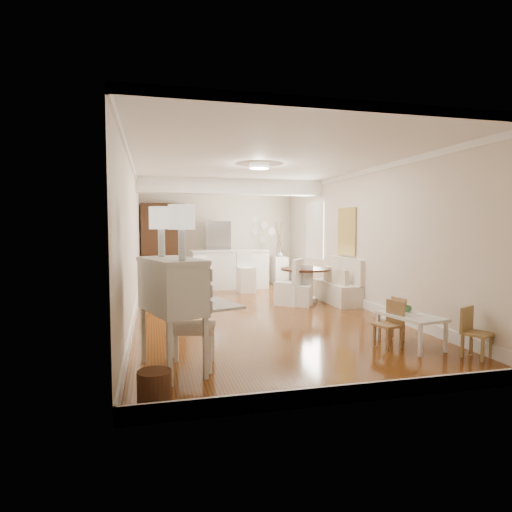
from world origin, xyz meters
name	(u,v)px	position (x,y,z in m)	size (l,w,h in m)	color
room	(251,211)	(0.04, 0.32, 1.98)	(9.00, 9.04, 2.82)	brown
secretary_bureau	(172,315)	(-1.70, -3.16, 0.65)	(1.02, 1.04, 1.31)	beige
gustavian_armchair	(192,326)	(-1.47, -3.11, 0.50)	(0.57, 0.57, 0.99)	white
wicker_basket	(154,388)	(-1.91, -4.09, 0.16)	(0.32, 0.32, 0.32)	#512E19
kids_table	(410,331)	(1.55, -2.94, 0.22)	(0.54, 0.89, 0.45)	silver
kids_chair_a	(388,324)	(1.21, -2.92, 0.33)	(0.31, 0.31, 0.65)	olive
kids_chair_b	(392,318)	(1.50, -2.53, 0.31)	(0.30, 0.30, 0.62)	#AA7B4D
kids_chair_c	(477,333)	(2.06, -3.60, 0.32)	(0.31, 0.31, 0.65)	olive
banquette	(336,280)	(1.99, 0.50, 0.49)	(0.52, 1.60, 0.98)	silver
dining_table	(305,285)	(1.36, 0.72, 0.37)	(1.09, 1.09, 0.74)	#3F2014
slip_chair_near	(302,286)	(1.11, 0.28, 0.42)	(0.40, 0.42, 0.85)	white
slip_chair_far	(289,282)	(0.89, 0.47, 0.49)	(0.47, 0.49, 0.98)	white
breakfast_counter	(230,269)	(0.10, 3.10, 0.52)	(2.05, 0.65, 1.03)	white
bar_stool_left	(202,275)	(-0.71, 2.51, 0.46)	(0.37, 0.37, 0.93)	white
bar_stool_right	(246,273)	(0.37, 2.34, 0.50)	(0.40, 0.40, 1.01)	white
pantry_cabinet	(163,245)	(-1.60, 4.18, 1.15)	(1.20, 0.60, 2.30)	#381E11
fridge	(230,253)	(0.30, 4.15, 0.90)	(0.75, 0.65, 1.80)	silver
sideboard	(279,270)	(1.64, 3.68, 0.40)	(0.37, 0.83, 0.79)	silver
pencil_cup	(408,309)	(1.60, -2.77, 0.49)	(0.12, 0.12, 0.09)	#4F8853
branch_vase	(280,254)	(1.68, 3.68, 0.87)	(0.16, 0.16, 0.16)	silver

